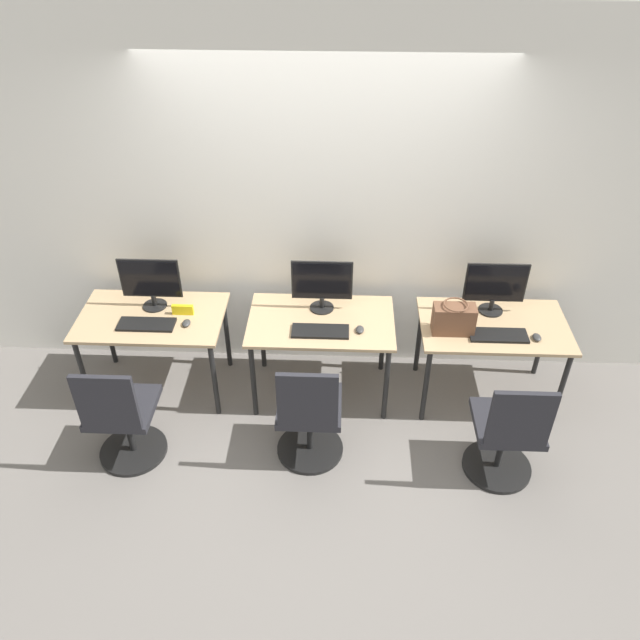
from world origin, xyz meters
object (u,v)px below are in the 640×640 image
object	(u,v)px
mouse_center	(360,329)
keyboard_right	(498,335)
monitor_right	(495,287)
mouse_right	(537,337)
office_chair_center	(309,419)
mouse_left	(186,323)
office_chair_left	(122,420)
monitor_center	(322,284)
office_chair_right	(507,436)
monitor_left	(151,282)
keyboard_left	(146,324)
keyboard_center	(320,331)
handbag	(454,319)

from	to	relation	value
mouse_center	keyboard_right	world-z (taller)	mouse_center
monitor_right	keyboard_right	size ratio (longest dim) A/B	1.09
mouse_center	mouse_right	size ratio (longest dim) A/B	1.00
office_chair_center	keyboard_right	distance (m)	1.49
mouse_left	office_chair_left	xyz separation A→B (m)	(-0.35, -0.67, -0.35)
monitor_center	office_chair_center	xyz separation A→B (m)	(-0.05, -0.85, -0.55)
mouse_left	mouse_center	xyz separation A→B (m)	(1.28, -0.03, 0.00)
office_chair_right	monitor_left	bearing A→B (deg)	159.95
keyboard_right	mouse_right	bearing A→B (deg)	-4.20
monitor_left	keyboard_left	bearing A→B (deg)	-90.00
office_chair_center	mouse_right	xyz separation A→B (m)	(1.61, 0.53, 0.35)
office_chair_center	keyboard_center	bearing A→B (deg)	84.34
monitor_left	keyboard_right	xyz separation A→B (m)	(2.57, -0.27, -0.21)
office_chair_center	office_chair_right	bearing A→B (deg)	-4.72
office_chair_left	keyboard_right	xyz separation A→B (m)	(2.62, 0.62, 0.34)
office_chair_left	office_chair_center	size ratio (longest dim) A/B	1.00
keyboard_center	mouse_right	bearing A→B (deg)	-0.55
handbag	keyboard_center	bearing A→B (deg)	-177.04
monitor_right	office_chair_right	world-z (taller)	monitor_right
office_chair_left	mouse_center	xyz separation A→B (m)	(1.62, 0.64, 0.35)
keyboard_center	monitor_right	world-z (taller)	monitor_right
monitor_center	mouse_center	bearing A→B (deg)	-44.09
monitor_left	mouse_left	distance (m)	0.42
office_chair_right	mouse_center	bearing A→B (deg)	145.44
office_chair_left	handbag	bearing A→B (deg)	16.15
monitor_left	office_chair_left	xyz separation A→B (m)	(-0.05, -0.89, -0.55)
mouse_left	office_chair_right	distance (m)	2.40
monitor_center	office_chair_center	distance (m)	1.01
monitor_left	office_chair_left	size ratio (longest dim) A/B	0.50
keyboard_center	office_chair_right	distance (m)	1.47
monitor_center	keyboard_right	bearing A→B (deg)	-13.08
monitor_left	mouse_left	size ratio (longest dim) A/B	5.06
monitor_left	mouse_left	world-z (taller)	monitor_left
mouse_left	monitor_center	xyz separation A→B (m)	(0.99, 0.25, 0.20)
monitor_left	mouse_right	size ratio (longest dim) A/B	5.06
keyboard_center	office_chair_center	xyz separation A→B (m)	(-0.05, -0.55, -0.34)
office_chair_center	monitor_right	xyz separation A→B (m)	(1.34, 0.87, 0.55)
office_chair_center	handbag	distance (m)	1.25
monitor_center	mouse_center	xyz separation A→B (m)	(0.29, -0.28, -0.20)
office_chair_center	mouse_right	distance (m)	1.73
mouse_left	office_chair_right	size ratio (longest dim) A/B	0.10
mouse_right	keyboard_right	bearing A→B (deg)	175.80
office_chair_center	mouse_left	bearing A→B (deg)	147.51
keyboard_left	handbag	world-z (taller)	handbag
office_chair_left	office_chair_center	xyz separation A→B (m)	(1.28, 0.07, 0.00)
monitor_center	keyboard_center	xyz separation A→B (m)	(0.00, -0.30, -0.21)
office_chair_left	monitor_right	xyz separation A→B (m)	(2.62, 0.94, 0.55)
keyboard_left	keyboard_right	size ratio (longest dim) A/B	1.00
mouse_left	monitor_right	world-z (taller)	monitor_right
keyboard_left	monitor_left	bearing A→B (deg)	90.00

